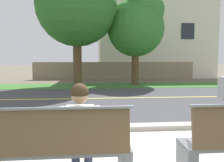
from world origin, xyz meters
name	(u,v)px	position (x,y,z in m)	size (l,w,h in m)	color
ground_plane	(110,93)	(0.00, 8.00, 0.00)	(140.00, 140.00, 0.00)	#665B4C
curb_edge	(130,127)	(0.00, 2.35, 0.06)	(44.00, 0.30, 0.11)	#ADA89E
street_asphalt	(113,98)	(0.00, 6.50, 0.00)	(52.00, 8.00, 0.01)	#424247
road_centre_line	(113,98)	(0.00, 6.50, 0.01)	(48.00, 0.14, 0.01)	#E0CC4C
far_verge_grass	(106,86)	(0.00, 11.04, 0.01)	(48.00, 2.80, 0.02)	#38702D
bench_left	(46,149)	(-1.38, 0.24, 0.47)	(2.08, 0.48, 1.01)	slate
seated_person_white	(80,127)	(-0.97, 0.41, 0.68)	(0.52, 0.68, 1.25)	#333D56
shade_tree_left	(138,24)	(1.96, 11.40, 3.77)	(3.52, 3.52, 5.81)	brown
garden_wall	(115,71)	(0.99, 15.76, 0.70)	(13.00, 0.36, 1.40)	gray
house_across_street	(151,35)	(4.79, 18.96, 3.92)	(10.77, 6.91, 7.75)	beige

